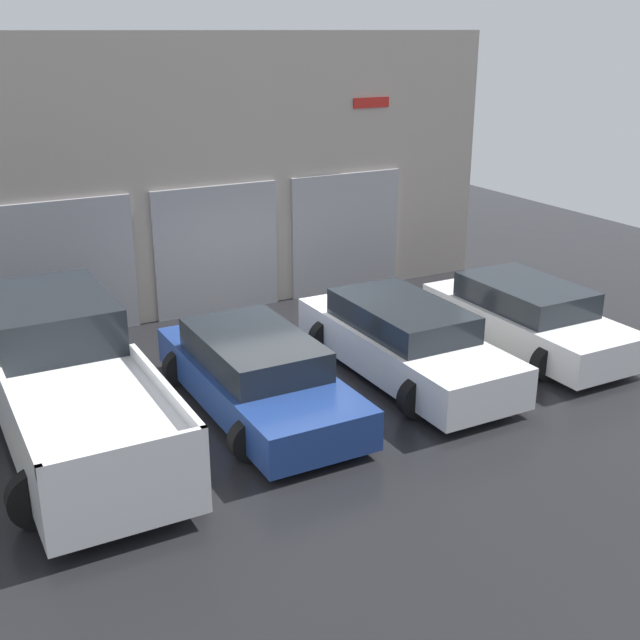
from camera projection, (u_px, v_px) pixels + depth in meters
ground_plane at (289, 356)px, 14.95m from camera, size 28.00×28.00×0.00m
shophouse_building at (217, 179)px, 16.71m from camera, size 12.91×0.68×5.72m
pickup_truck at (70, 385)px, 11.61m from camera, size 2.50×5.50×1.90m
sedan_white at (404, 341)px, 13.97m from camera, size 2.15×4.77×1.30m
sedan_side at (256, 374)px, 12.73m from camera, size 2.16×4.68×1.22m
van_right at (526, 317)px, 15.23m from camera, size 2.13×4.39×1.25m
parking_stripe_left at (174, 427)px, 12.27m from camera, size 0.12×2.20×0.01m
parking_stripe_centre at (334, 390)px, 13.53m from camera, size 0.12×2.20×0.01m
parking_stripe_right at (467, 359)px, 14.78m from camera, size 0.12×2.20×0.01m
parking_stripe_far_right at (578, 333)px, 16.04m from camera, size 0.12×2.20×0.01m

